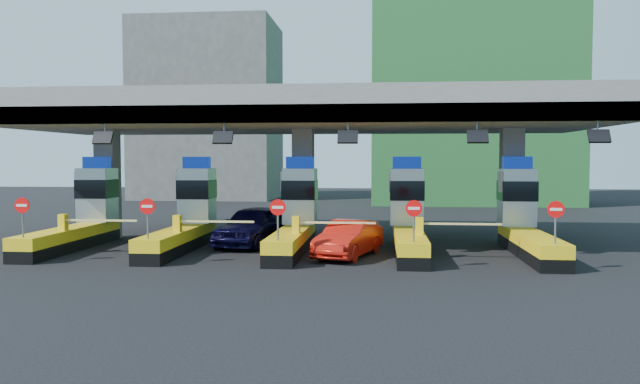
{
  "coord_description": "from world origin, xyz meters",
  "views": [
    {
      "loc": [
        3.8,
        -27.39,
        4.03
      ],
      "look_at": [
        1.12,
        0.0,
        2.58
      ],
      "focal_mm": 35.0,
      "sensor_mm": 36.0,
      "label": 1
    }
  ],
  "objects": [
    {
      "name": "bg_building_concrete",
      "position": [
        -14.0,
        36.0,
        9.0
      ],
      "size": [
        14.0,
        10.0,
        18.0
      ],
      "primitive_type": "cube",
      "color": "#4C4C49",
      "rests_on": "ground"
    },
    {
      "name": "ground",
      "position": [
        0.0,
        0.0,
        0.0
      ],
      "size": [
        120.0,
        120.0,
        0.0
      ],
      "primitive_type": "plane",
      "color": "black",
      "rests_on": "ground"
    },
    {
      "name": "bg_building_scaffold",
      "position": [
        12.0,
        32.0,
        14.0
      ],
      "size": [
        18.0,
        12.0,
        28.0
      ],
      "primitive_type": "cube",
      "color": "#1E5926",
      "rests_on": "ground"
    },
    {
      "name": "toll_canopy",
      "position": [
        0.0,
        2.87,
        6.13
      ],
      "size": [
        28.0,
        12.09,
        7.0
      ],
      "color": "slate",
      "rests_on": "ground"
    },
    {
      "name": "toll_lane_right",
      "position": [
        5.0,
        0.28,
        1.4
      ],
      "size": [
        4.43,
        8.0,
        4.16
      ],
      "color": "black",
      "rests_on": "ground"
    },
    {
      "name": "toll_lane_center",
      "position": [
        0.0,
        0.28,
        1.4
      ],
      "size": [
        4.43,
        8.0,
        4.16
      ],
      "color": "black",
      "rests_on": "ground"
    },
    {
      "name": "toll_lane_far_left",
      "position": [
        -10.0,
        0.28,
        1.4
      ],
      "size": [
        4.43,
        8.0,
        4.16
      ],
      "color": "black",
      "rests_on": "ground"
    },
    {
      "name": "toll_lane_left",
      "position": [
        -5.0,
        0.28,
        1.4
      ],
      "size": [
        4.43,
        8.0,
        4.16
      ],
      "color": "black",
      "rests_on": "ground"
    },
    {
      "name": "red_car",
      "position": [
        2.49,
        -1.84,
        0.75
      ],
      "size": [
        2.88,
        4.82,
        1.5
      ],
      "primitive_type": "imported",
      "rotation": [
        0.0,
        0.0,
        -0.3
      ],
      "color": "red",
      "rests_on": "ground"
    },
    {
      "name": "toll_lane_far_right",
      "position": [
        10.0,
        0.28,
        1.4
      ],
      "size": [
        4.43,
        8.0,
        4.16
      ],
      "color": "black",
      "rests_on": "ground"
    },
    {
      "name": "van",
      "position": [
        -2.13,
        1.21,
        0.93
      ],
      "size": [
        3.32,
        5.81,
        1.86
      ],
      "primitive_type": "imported",
      "rotation": [
        0.0,
        0.0,
        -0.22
      ],
      "color": "black",
      "rests_on": "ground"
    }
  ]
}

